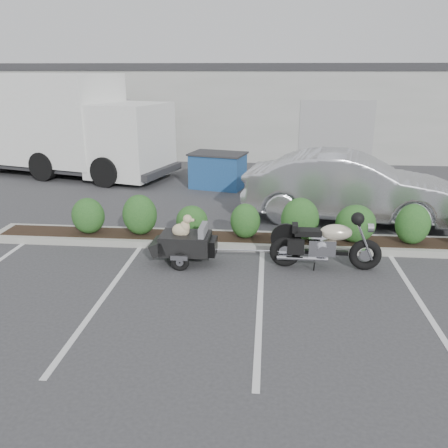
# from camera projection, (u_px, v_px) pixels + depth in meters

# --- Properties ---
(ground) EXTENTS (90.00, 90.00, 0.00)m
(ground) POSITION_uv_depth(u_px,v_px,m) (195.00, 284.00, 8.70)
(ground) COLOR #38383A
(ground) RESTS_ON ground
(planter_kerb) EXTENTS (12.00, 1.00, 0.15)m
(planter_kerb) POSITION_uv_depth(u_px,v_px,m) (254.00, 241.00, 10.67)
(planter_kerb) COLOR #9E9E93
(planter_kerb) RESTS_ON ground
(building) EXTENTS (26.00, 10.00, 4.00)m
(building) POSITION_uv_depth(u_px,v_px,m) (245.00, 106.00, 24.17)
(building) COLOR #9EA099
(building) RESTS_ON ground
(motorcycle) EXTENTS (2.18, 0.73, 1.25)m
(motorcycle) POSITION_uv_depth(u_px,v_px,m) (325.00, 244.00, 9.25)
(motorcycle) COLOR black
(motorcycle) RESTS_ON ground
(pet_trailer) EXTENTS (1.74, 0.97, 1.04)m
(pet_trailer) POSITION_uv_depth(u_px,v_px,m) (185.00, 242.00, 9.53)
(pet_trailer) COLOR black
(pet_trailer) RESTS_ON ground
(sedan) EXTENTS (5.56, 2.73, 1.75)m
(sedan) POSITION_uv_depth(u_px,v_px,m) (349.00, 187.00, 12.14)
(sedan) COLOR silver
(sedan) RESTS_ON ground
(dumpster) EXTENTS (2.00, 1.60, 1.16)m
(dumpster) POSITION_uv_depth(u_px,v_px,m) (218.00, 170.00, 15.65)
(dumpster) COLOR navy
(dumpster) RESTS_ON ground
(delivery_truck) EXTENTS (8.29, 4.59, 3.62)m
(delivery_truck) POSITION_uv_depth(u_px,v_px,m) (67.00, 127.00, 17.30)
(delivery_truck) COLOR white
(delivery_truck) RESTS_ON ground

